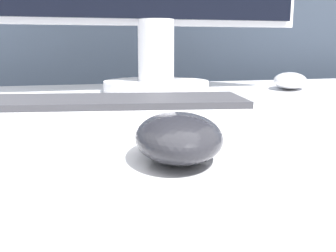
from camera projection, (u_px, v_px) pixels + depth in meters
name	position (u px, v px, depth m)	size (l,w,h in m)	color
partition_panel	(76.00, 155.00, 1.07)	(5.00, 0.03, 1.10)	#333D4C
computer_mouse_near	(179.00, 136.00, 0.31)	(0.09, 0.12, 0.03)	#232328
keyboard	(102.00, 108.00, 0.49)	(0.39, 0.18, 0.02)	white
computer_mouse_far	(290.00, 81.00, 0.81)	(0.12, 0.13, 0.03)	white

